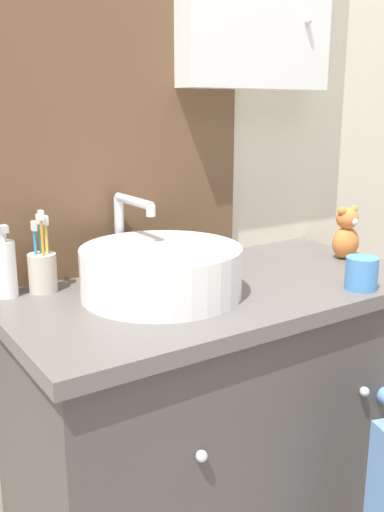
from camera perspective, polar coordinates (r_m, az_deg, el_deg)
The scene contains 7 objects.
wall_back at distance 1.58m, azimuth -3.10°, elevation 14.52°, with size 3.20×0.18×2.50m.
vanity_counter at distance 1.58m, azimuth 2.79°, elevation -17.93°, with size 1.06×0.54×0.87m.
sink_basin at distance 1.31m, azimuth -3.15°, elevation -1.38°, with size 0.37×0.42×0.21m.
toothbrush_holder at distance 1.37m, azimuth -14.72°, elevation -1.31°, with size 0.07×0.07×0.20m.
soap_dispenser at distance 1.35m, azimuth -18.11°, elevation -1.14°, with size 0.05×0.05×0.17m.
teddy_bear at distance 1.68m, azimuth 15.17°, elevation 2.15°, with size 0.08×0.07×0.15m.
drinking_cup at distance 1.41m, azimuth 16.59°, elevation -1.66°, with size 0.08×0.08×0.08m, color #4789D1.
Camera 1 is at (-0.79, -0.74, 1.29)m, focal length 40.00 mm.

